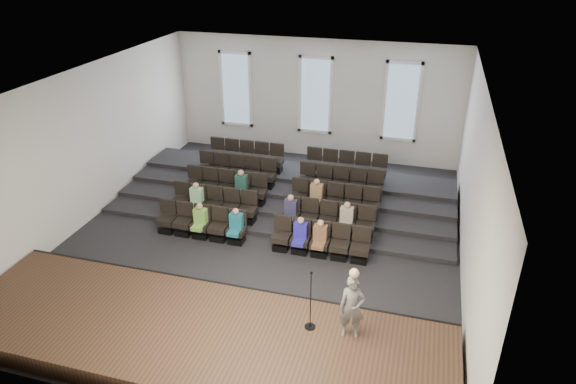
{
  "coord_description": "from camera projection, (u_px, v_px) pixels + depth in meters",
  "views": [
    {
      "loc": [
        4.52,
        -13.33,
        8.61
      ],
      "look_at": [
        0.63,
        0.5,
        1.42
      ],
      "focal_mm": 32.0,
      "sensor_mm": 36.0,
      "label": 1
    }
  ],
  "objects": [
    {
      "name": "stage_lip",
      "position": [
        225.0,
        292.0,
        13.44
      ],
      "size": [
        11.8,
        0.06,
        0.52
      ],
      "primitive_type": "cube",
      "color": "black",
      "rests_on": "ground"
    },
    {
      "name": "wall_right",
      "position": [
        475.0,
        188.0,
        13.85
      ],
      "size": [
        0.04,
        14.0,
        5.0
      ],
      "primitive_type": "cube",
      "color": "silver",
      "rests_on": "ground"
    },
    {
      "name": "wall_back",
      "position": [
        316.0,
        100.0,
        21.35
      ],
      "size": [
        12.0,
        0.04,
        5.0
      ],
      "primitive_type": "cube",
      "color": "silver",
      "rests_on": "ground"
    },
    {
      "name": "seating_rows",
      "position": [
        278.0,
        196.0,
        17.45
      ],
      "size": [
        6.8,
        4.7,
        1.67
      ],
      "color": "black",
      "rests_on": "ground"
    },
    {
      "name": "wall_left",
      "position": [
        88.0,
        144.0,
        16.76
      ],
      "size": [
        0.04,
        14.0,
        5.0
      ],
      "primitive_type": "cube",
      "color": "silver",
      "rests_on": "ground"
    },
    {
      "name": "ceiling",
      "position": [
        261.0,
        81.0,
        14.18
      ],
      "size": [
        12.0,
        14.0,
        0.02
      ],
      "primitive_type": "cube",
      "color": "white",
      "rests_on": "ground"
    },
    {
      "name": "speaker",
      "position": [
        352.0,
        307.0,
        11.3
      ],
      "size": [
        0.62,
        0.46,
        1.55
      ],
      "primitive_type": "imported",
      "rotation": [
        0.0,
        0.0,
        0.17
      ],
      "color": "#5F5C5A",
      "rests_on": "stage"
    },
    {
      "name": "risers",
      "position": [
        291.0,
        188.0,
        19.07
      ],
      "size": [
        11.8,
        4.8,
        0.6
      ],
      "color": "black",
      "rests_on": "ground"
    },
    {
      "name": "audience",
      "position": [
        271.0,
        211.0,
        16.22
      ],
      "size": [
        5.45,
        2.64,
        1.1
      ],
      "color": "#75B046",
      "rests_on": "seating_rows"
    },
    {
      "name": "windows",
      "position": [
        315.0,
        95.0,
        21.2
      ],
      "size": [
        8.44,
        0.1,
        3.24
      ],
      "color": "white",
      "rests_on": "wall_back"
    },
    {
      "name": "stage",
      "position": [
        197.0,
        337.0,
        11.92
      ],
      "size": [
        11.8,
        3.6,
        0.5
      ],
      "primitive_type": "cube",
      "color": "#422B1C",
      "rests_on": "ground"
    },
    {
      "name": "mic_stand",
      "position": [
        310.0,
        311.0,
        11.66
      ],
      "size": [
        0.26,
        0.26,
        1.56
      ],
      "color": "black",
      "rests_on": "stage"
    },
    {
      "name": "ground",
      "position": [
        265.0,
        236.0,
        16.42
      ],
      "size": [
        14.0,
        14.0,
        0.0
      ],
      "primitive_type": "plane",
      "color": "black",
      "rests_on": "ground"
    },
    {
      "name": "wall_front",
      "position": [
        142.0,
        313.0,
        9.26
      ],
      "size": [
        12.0,
        0.04,
        5.0
      ],
      "primitive_type": "cube",
      "color": "silver",
      "rests_on": "ground"
    }
  ]
}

